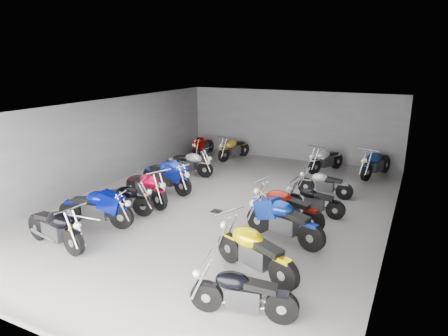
{
  "coord_description": "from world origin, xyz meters",
  "views": [
    {
      "loc": [
        5.44,
        -10.85,
        4.68
      ],
      "look_at": [
        -0.45,
        0.94,
        1.0
      ],
      "focal_mm": 32.0,
      "sensor_mm": 36.0,
      "label": 1
    }
  ],
  "objects": [
    {
      "name": "wall_left",
      "position": [
        -5.0,
        0.0,
        1.6
      ],
      "size": [
        0.1,
        14.0,
        3.2
      ],
      "primitive_type": "cube",
      "color": "slate",
      "rests_on": "ground"
    },
    {
      "name": "motorcycle_right_d",
      "position": [
        2.27,
        -0.6,
        0.55
      ],
      "size": [
        2.28,
        0.6,
        1.01
      ],
      "rotation": [
        0.0,
        0.0,
        1.4
      ],
      "color": "black",
      "rests_on": "ground"
    },
    {
      "name": "motorcycle_back_f",
      "position": [
        3.99,
        5.68,
        0.55
      ],
      "size": [
        0.91,
        2.23,
        1.01
      ],
      "rotation": [
        0.0,
        0.0,
        2.81
      ],
      "color": "black",
      "rests_on": "ground"
    },
    {
      "name": "motorcycle_right_c",
      "position": [
        2.52,
        -1.55,
        0.57
      ],
      "size": [
        2.31,
        0.78,
        1.04
      ],
      "rotation": [
        0.0,
        0.0,
        1.3
      ],
      "color": "black",
      "rests_on": "ground"
    },
    {
      "name": "motorcycle_back_b",
      "position": [
        -2.36,
        5.78,
        0.51
      ],
      "size": [
        0.68,
        2.09,
        0.94
      ],
      "rotation": [
        0.0,
        0.0,
        2.89
      ],
      "color": "black",
      "rests_on": "ground"
    },
    {
      "name": "motorcycle_left_e",
      "position": [
        -2.49,
        0.45,
        0.57
      ],
      "size": [
        2.37,
        0.71,
        1.05
      ],
      "rotation": [
        0.0,
        0.0,
        -1.79
      ],
      "color": "black",
      "rests_on": "ground"
    },
    {
      "name": "wall_right",
      "position": [
        5.0,
        0.0,
        1.6
      ],
      "size": [
        0.1,
        14.0,
        3.2
      ],
      "primitive_type": "cube",
      "color": "slate",
      "rests_on": "ground"
    },
    {
      "name": "motorcycle_back_e",
      "position": [
        2.02,
        5.56,
        0.52
      ],
      "size": [
        1.03,
        2.03,
        0.95
      ],
      "rotation": [
        0.0,
        0.0,
        2.71
      ],
      "color": "black",
      "rests_on": "ground"
    },
    {
      "name": "drain_grate",
      "position": [
        0.0,
        -0.5,
        0.01
      ],
      "size": [
        0.32,
        0.32,
        0.01
      ],
      "primitive_type": "cube",
      "color": "black",
      "rests_on": "ground"
    },
    {
      "name": "motorcycle_left_f",
      "position": [
        -2.81,
        2.5,
        0.51
      ],
      "size": [
        2.15,
        0.46,
        0.94
      ],
      "rotation": [
        0.0,
        0.0,
        -1.5
      ],
      "color": "black",
      "rests_on": "ground"
    },
    {
      "name": "ground",
      "position": [
        0.0,
        0.0,
        0.0
      ],
      "size": [
        14.0,
        14.0,
        0.0
      ],
      "primitive_type": "plane",
      "color": "gray",
      "rests_on": "ground"
    },
    {
      "name": "motorcycle_left_d",
      "position": [
        -2.39,
        -0.9,
        0.56
      ],
      "size": [
        2.21,
        0.98,
        1.02
      ],
      "rotation": [
        0.0,
        0.0,
        -1.94
      ],
      "color": "black",
      "rests_on": "ground"
    },
    {
      "name": "motorcycle_right_f",
      "position": [
        2.69,
        2.4,
        0.45
      ],
      "size": [
        1.89,
        0.37,
        0.83
      ],
      "rotation": [
        0.0,
        0.0,
        1.58
      ],
      "color": "black",
      "rests_on": "ground"
    },
    {
      "name": "motorcycle_right_e",
      "position": [
        2.78,
        0.59,
        0.45
      ],
      "size": [
        1.89,
        0.4,
        0.83
      ],
      "rotation": [
        0.0,
        0.0,
        1.51
      ],
      "color": "black",
      "rests_on": "ground"
    },
    {
      "name": "motorcycle_right_a",
      "position": [
        2.86,
        -4.93,
        0.49
      ],
      "size": [
        2.03,
        0.59,
        0.9
      ],
      "rotation": [
        0.0,
        0.0,
        1.78
      ],
      "color": "black",
      "rests_on": "ground"
    },
    {
      "name": "ceiling",
      "position": [
        0.0,
        0.0,
        3.22
      ],
      "size": [
        10.0,
        14.0,
        0.04
      ],
      "primitive_type": "cube",
      "color": "black",
      "rests_on": "wall_back"
    },
    {
      "name": "motorcycle_right_b",
      "position": [
        2.49,
        -3.45,
        0.56
      ],
      "size": [
        2.23,
        0.98,
        1.03
      ],
      "rotation": [
        0.0,
        0.0,
        1.2
      ],
      "color": "black",
      "rests_on": "ground"
    },
    {
      "name": "wall_back",
      "position": [
        0.0,
        7.0,
        1.6
      ],
      "size": [
        10.0,
        0.1,
        3.2
      ],
      "primitive_type": "cube",
      "color": "slate",
      "rests_on": "ground"
    },
    {
      "name": "motorcycle_back_a",
      "position": [
        -4.0,
        5.76,
        0.47
      ],
      "size": [
        0.38,
        1.96,
        0.86
      ],
      "rotation": [
        0.0,
        0.0,
        3.15
      ],
      "color": "black",
      "rests_on": "ground"
    },
    {
      "name": "motorcycle_left_a",
      "position": [
        -2.5,
        -4.47,
        0.54
      ],
      "size": [
        2.24,
        0.55,
        0.99
      ],
      "rotation": [
        0.0,
        0.0,
        -1.72
      ],
      "color": "black",
      "rests_on": "ground"
    },
    {
      "name": "motorcycle_left_c",
      "position": [
        -2.46,
        -2.04,
        0.5
      ],
      "size": [
        2.01,
        0.86,
        0.92
      ],
      "rotation": [
        0.0,
        0.0,
        -1.22
      ],
      "color": "black",
      "rests_on": "ground"
    },
    {
      "name": "motorcycle_left_b",
      "position": [
        -2.52,
        -3.01,
        0.55
      ],
      "size": [
        2.26,
        0.69,
        1.01
      ],
      "rotation": [
        0.0,
        0.0,
        -1.34
      ],
      "color": "black",
      "rests_on": "ground"
    }
  ]
}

